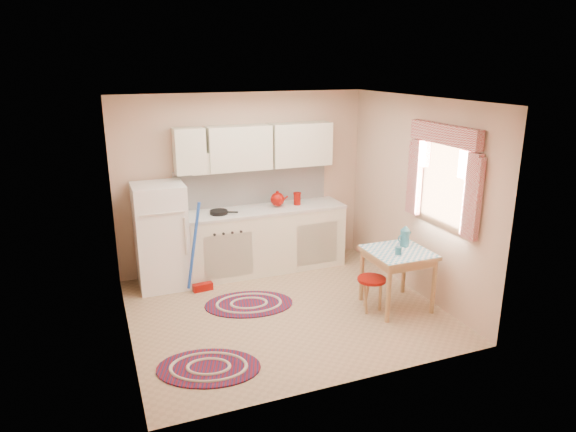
# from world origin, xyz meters

# --- Properties ---
(room_shell) EXTENTS (3.64, 3.60, 2.52)m
(room_shell) POSITION_xyz_m (0.16, 0.24, 1.60)
(room_shell) COLOR tan
(room_shell) RESTS_ON ground
(fridge) EXTENTS (0.65, 0.60, 1.40)m
(fridge) POSITION_xyz_m (-1.25, 1.25, 0.70)
(fridge) COLOR white
(fridge) RESTS_ON ground
(broom) EXTENTS (0.29, 0.15, 1.20)m
(broom) POSITION_xyz_m (-0.80, 0.90, 0.60)
(broom) COLOR blue
(broom) RESTS_ON ground
(base_cabinets) EXTENTS (2.25, 0.60, 0.88)m
(base_cabinets) POSITION_xyz_m (0.22, 1.30, 0.44)
(base_cabinets) COLOR #EDEBCE
(base_cabinets) RESTS_ON ground
(countertop) EXTENTS (2.27, 0.62, 0.04)m
(countertop) POSITION_xyz_m (0.22, 1.30, 0.90)
(countertop) COLOR silver
(countertop) RESTS_ON base_cabinets
(frying_pan) EXTENTS (0.32, 0.32, 0.05)m
(frying_pan) POSITION_xyz_m (-0.46, 1.25, 0.94)
(frying_pan) COLOR black
(frying_pan) RESTS_ON countertop
(red_kettle) EXTENTS (0.23, 0.21, 0.22)m
(red_kettle) POSITION_xyz_m (0.40, 1.30, 1.03)
(red_kettle) COLOR #8B0A05
(red_kettle) RESTS_ON countertop
(red_canister) EXTENTS (0.11, 0.11, 0.16)m
(red_canister) POSITION_xyz_m (0.70, 1.30, 1.00)
(red_canister) COLOR #8B0A05
(red_canister) RESTS_ON countertop
(table) EXTENTS (0.72, 0.72, 0.72)m
(table) POSITION_xyz_m (1.31, -0.41, 0.36)
(table) COLOR tan
(table) RESTS_ON ground
(stool) EXTENTS (0.38, 0.38, 0.42)m
(stool) POSITION_xyz_m (0.97, -0.39, 0.21)
(stool) COLOR #8B0A05
(stool) RESTS_ON ground
(coffee_pot) EXTENTS (0.15, 0.13, 0.28)m
(coffee_pot) POSITION_xyz_m (1.47, -0.29, 0.86)
(coffee_pot) COLOR #296B80
(coffee_pot) RESTS_ON table
(mug) EXTENTS (0.10, 0.10, 0.10)m
(mug) POSITION_xyz_m (1.24, -0.51, 0.77)
(mug) COLOR #296B80
(mug) RESTS_ON table
(rug_center) EXTENTS (1.23, 0.95, 0.02)m
(rug_center) POSITION_xyz_m (-0.36, 0.29, 0.01)
(rug_center) COLOR maroon
(rug_center) RESTS_ON ground
(rug_left) EXTENTS (1.20, 0.99, 0.02)m
(rug_left) POSITION_xyz_m (-1.14, -0.89, 0.01)
(rug_left) COLOR maroon
(rug_left) RESTS_ON ground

